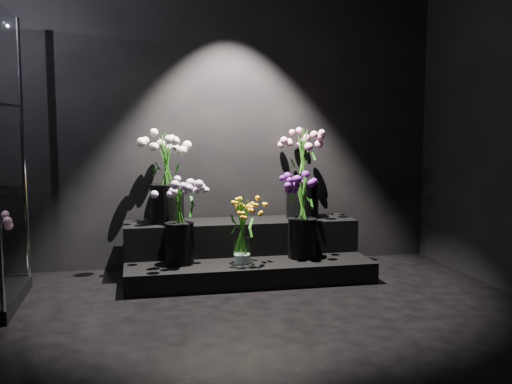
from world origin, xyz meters
name	(u,v)px	position (x,y,z in m)	size (l,w,h in m)	color
floor	(262,349)	(0.00, 0.00, 0.00)	(4.00, 4.00, 0.00)	black
wall_back	(211,105)	(0.00, 2.00, 1.40)	(4.00, 4.00, 0.00)	black
wall_front	(512,13)	(0.00, -2.00, 1.40)	(4.00, 4.00, 0.00)	black
display_riser	(244,253)	(0.21, 1.62, 0.18)	(1.93, 0.86, 0.43)	black
bouquet_orange_bells	(242,229)	(0.14, 1.32, 0.43)	(0.30, 0.30, 0.53)	white
bouquet_lilac	(179,213)	(-0.33, 1.40, 0.56)	(0.40, 0.40, 0.66)	black
bouquet_purple	(302,211)	(0.65, 1.42, 0.54)	(0.37, 0.37, 0.67)	black
bouquet_cream_roses	(167,173)	(-0.40, 1.75, 0.84)	(0.52, 0.52, 0.72)	black
bouquet_pink_roses	(303,169)	(0.75, 1.77, 0.85)	(0.45, 0.45, 0.75)	black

